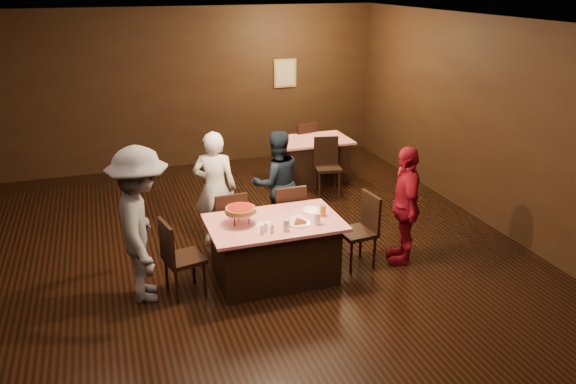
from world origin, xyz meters
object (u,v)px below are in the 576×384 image
object	(u,v)px
back_table	(313,160)
chair_far_right	(286,216)
chair_end_right	(357,231)
diner_navy_hoodie	(277,183)
diner_grey_knit	(142,225)
chair_back_near	(328,167)
glass_amber	(323,211)
diner_red_shirt	(405,205)
glass_front_left	(286,225)
diner_white_jacket	(215,189)
glass_front_right	(317,219)
chair_far_left	(228,223)
chair_back_far	(302,146)
pizza_stand	(240,210)
main_table	(275,250)
chair_end_left	(184,257)
plate_empty	(313,210)

from	to	relation	value
back_table	chair_far_right	distance (m)	2.79
chair_end_right	diner_navy_hoodie	size ratio (longest dim) A/B	0.62
back_table	diner_grey_knit	xyz separation A→B (m)	(-3.26, -3.14, 0.52)
back_table	chair_back_near	distance (m)	0.71
chair_far_right	glass_amber	xyz separation A→B (m)	(0.20, -0.80, 0.37)
chair_back_near	diner_red_shirt	bearing A→B (deg)	-79.23
chair_far_right	diner_navy_hoodie	bearing A→B (deg)	-94.51
diner_red_shirt	glass_front_left	size ratio (longest dim) A/B	11.15
diner_white_jacket	glass_front_right	distance (m)	1.73
chair_far_left	glass_front_right	distance (m)	1.36
back_table	diner_white_jacket	distance (m)	2.99
back_table	chair_back_far	world-z (taller)	chair_back_far
chair_far_left	diner_grey_knit	xyz separation A→B (m)	(-1.13, -0.68, 0.43)
chair_far_left	diner_white_jacket	distance (m)	0.57
pizza_stand	chair_far_right	bearing A→B (deg)	41.19
pizza_stand	glass_front_right	xyz separation A→B (m)	(0.85, -0.30, -0.11)
diner_grey_knit	main_table	bearing A→B (deg)	-89.01
diner_navy_hoodie	main_table	bearing A→B (deg)	68.29
chair_far_left	glass_front_right	size ratio (longest dim) A/B	6.79
chair_end_left	chair_back_near	size ratio (longest dim) A/B	1.00
chair_far_left	chair_end_right	bearing A→B (deg)	151.41
chair_far_right	chair_back_far	distance (m)	3.33
chair_back_far	pizza_stand	distance (m)	4.34
diner_navy_hoodie	pizza_stand	world-z (taller)	diner_navy_hoodie
chair_far_right	chair_end_left	size ratio (longest dim) A/B	1.00
back_table	chair_end_right	size ratio (longest dim) A/B	1.37
chair_end_left	diner_red_shirt	world-z (taller)	diner_red_shirt
back_table	diner_grey_knit	world-z (taller)	diner_grey_knit
diner_grey_knit	glass_amber	size ratio (longest dim) A/B	12.98
chair_end_right	diner_white_jacket	xyz separation A→B (m)	(-1.57, 1.21, 0.33)
diner_navy_hoodie	diner_red_shirt	bearing A→B (deg)	130.84
chair_end_left	chair_back_far	bearing A→B (deg)	-48.78
diner_navy_hoodie	diner_grey_knit	bearing A→B (deg)	28.44
chair_end_right	chair_end_left	bearing A→B (deg)	-95.29
main_table	diner_grey_knit	xyz separation A→B (m)	(-1.53, 0.07, 0.52)
chair_end_right	chair_back_far	distance (m)	3.86
chair_end_left	chair_end_right	world-z (taller)	same
pizza_stand	glass_front_left	xyz separation A→B (m)	(0.45, -0.35, -0.11)
chair_back_far	plate_empty	world-z (taller)	chair_back_far
chair_back_near	main_table	bearing A→B (deg)	-113.65
plate_empty	chair_far_right	bearing A→B (deg)	104.04
chair_back_far	chair_end_right	bearing A→B (deg)	67.57
chair_end_right	chair_far_left	bearing A→B (deg)	-121.86
chair_end_right	diner_navy_hoodie	xyz separation A→B (m)	(-0.67, 1.27, 0.29)
chair_far_right	diner_grey_knit	xyz separation A→B (m)	(-1.93, -0.68, 0.43)
chair_far_right	diner_red_shirt	xyz separation A→B (m)	(1.32, -0.83, 0.31)
chair_back_far	diner_navy_hoodie	world-z (taller)	diner_navy_hoodie
diner_red_shirt	pizza_stand	bearing A→B (deg)	-74.15
chair_end_right	chair_back_far	world-z (taller)	same
back_table	chair_far_right	size ratio (longest dim) A/B	1.37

